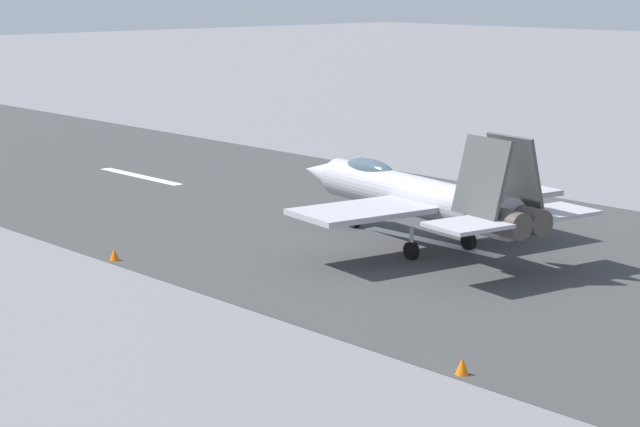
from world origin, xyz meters
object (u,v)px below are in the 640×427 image
object	(u,v)px
fighter_jet	(416,195)
marker_cone_near	(462,366)
crew_person	(359,170)
marker_cone_mid	(114,254)

from	to	relation	value
fighter_jet	marker_cone_near	world-z (taller)	fighter_jet
fighter_jet	crew_person	world-z (taller)	fighter_jet
marker_cone_mid	marker_cone_near	bearing A→B (deg)	180.00
fighter_jet	marker_cone_mid	xyz separation A→B (m)	(6.88, 11.33, -2.10)
crew_person	marker_cone_near	size ratio (longest dim) A/B	2.86
crew_person	fighter_jet	bearing A→B (deg)	144.53
fighter_jet	crew_person	xyz separation A→B (m)	(13.49, -9.61, -1.59)
marker_cone_near	fighter_jet	bearing A→B (deg)	-42.29
fighter_jet	marker_cone_near	xyz separation A→B (m)	(-12.45, 11.33, -2.10)
marker_cone_near	marker_cone_mid	world-z (taller)	same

